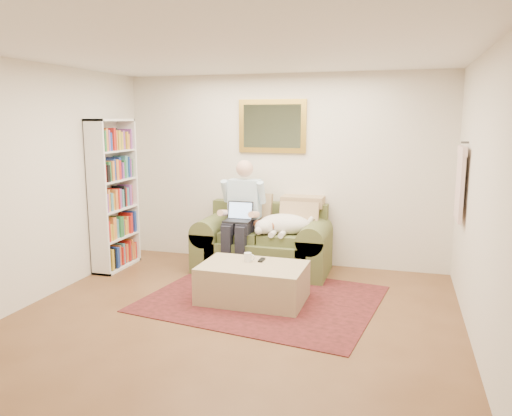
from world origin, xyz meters
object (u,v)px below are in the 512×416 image
at_px(seated_man, 241,218).
at_px(bookshelf, 114,195).
at_px(sleeping_dog, 285,224).
at_px(coffee_mug, 248,257).
at_px(laptop, 239,216).
at_px(ottoman, 253,283).
at_px(sofa, 263,248).

relative_size(seated_man, bookshelf, 0.73).
height_order(sleeping_dog, bookshelf, bookshelf).
bearing_deg(bookshelf, seated_man, 8.92).
bearing_deg(coffee_mug, sleeping_dog, 77.68).
height_order(seated_man, laptop, seated_man).
height_order(laptop, bookshelf, bookshelf).
bearing_deg(seated_man, ottoman, -64.80).
distance_m(seated_man, laptop, 0.08).
height_order(seated_man, coffee_mug, seated_man).
bearing_deg(ottoman, bookshelf, 161.70).
bearing_deg(sofa, seated_man, -148.55).
xyz_separation_m(ottoman, coffee_mug, (-0.09, 0.11, 0.26)).
distance_m(sofa, bookshelf, 2.12).
bearing_deg(sleeping_dog, sofa, 164.26).
relative_size(seated_man, laptop, 4.33).
relative_size(seated_man, ottoman, 1.28).
height_order(ottoman, bookshelf, bookshelf).
height_order(seated_man, sleeping_dog, seated_man).
relative_size(sofa, laptop, 5.15).
relative_size(laptop, bookshelf, 0.17).
relative_size(sofa, sleeping_dog, 2.43).
distance_m(sofa, laptop, 0.58).
bearing_deg(laptop, seated_man, 90.00).
bearing_deg(sofa, laptop, -138.98).
distance_m(seated_man, sleeping_dog, 0.58).
distance_m(seated_man, bookshelf, 1.73).
xyz_separation_m(sofa, coffee_mug, (0.11, -1.03, 0.17)).
relative_size(ottoman, coffee_mug, 11.44).
bearing_deg(seated_man, sofa, 31.45).
bearing_deg(seated_man, bookshelf, -171.08).
bearing_deg(coffee_mug, ottoman, -49.24).
bearing_deg(laptop, ottoman, -63.18).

